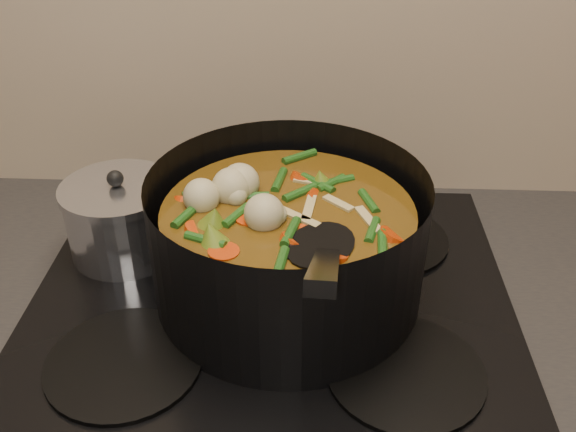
{
  "coord_description": "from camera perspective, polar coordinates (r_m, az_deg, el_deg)",
  "views": [
    {
      "loc": [
        0.05,
        1.29,
        1.47
      ],
      "look_at": [
        0.02,
        1.94,
        1.05
      ],
      "focal_mm": 40.0,
      "sensor_mm": 36.0,
      "label": 1
    }
  ],
  "objects": [
    {
      "name": "stovetop",
      "position": [
        0.85,
        -1.48,
        -7.45
      ],
      "size": [
        0.62,
        0.54,
        0.03
      ],
      "color": "black",
      "rests_on": "counter"
    },
    {
      "name": "stockpot",
      "position": [
        0.8,
        0.03,
        -2.49
      ],
      "size": [
        0.41,
        0.5,
        0.25
      ],
      "rotation": [
        0.0,
        0.0,
        -0.25
      ],
      "color": "black",
      "rests_on": "stovetop"
    },
    {
      "name": "saucepan",
      "position": [
        0.92,
        -14.55,
        -0.19
      ],
      "size": [
        0.16,
        0.16,
        0.13
      ],
      "rotation": [
        0.0,
        0.0,
        -0.29
      ],
      "color": "silver",
      "rests_on": "stovetop"
    }
  ]
}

